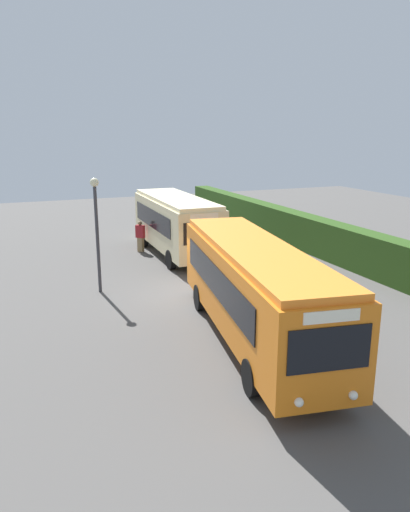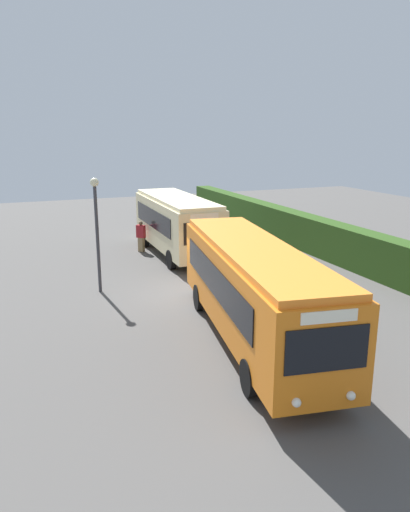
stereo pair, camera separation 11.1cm
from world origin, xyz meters
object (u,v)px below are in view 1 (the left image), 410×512
Objects in this scene: person_center at (213,233)px; person_far at (295,292)px; bus_cream at (176,222)px; person_right at (241,232)px; lamppost at (96,221)px; person_left at (140,236)px; bus_orange at (254,287)px.

person_center is 10.84m from person_far.
person_center is at bearing 102.96° from bus_cream.
person_center is at bearing 155.50° from person_right.
bus_cream is 1.78× the size of lamppost.
person_right is (0.07, 3.99, -0.88)m from bus_cream.
bus_cream reaches higher than person_center.
person_left is 7.54m from lamppost.
person_left reaches higher than person_far.
person_far is (10.23, 1.22, -1.02)m from bus_cream.
lamppost is (5.34, -7.62, 2.17)m from person_center.
person_right reaches higher than person_left.
person_left is at bearing 161.34° from person_right.
person_left is at bearing 151.13° from lamppost.
person_center is (-12.35, 3.85, -0.93)m from bus_orange.
bus_orange reaches higher than person_center.
person_right is 1.14× the size of person_far.
bus_cream is 5.35× the size of person_far.
person_right is at bearing 117.40° from lamppost.
person_right is 10.54m from person_far.
person_right is 10.51m from lamppost.
lamppost is at bearing -155.60° from person_right.
person_far is 8.67m from lamppost.
person_far is (10.76, -1.25, -0.09)m from person_center.
bus_cream is at bearing 176.01° from person_right.
person_left is at bearing -131.43° from bus_cream.
person_center is 0.96× the size of person_right.
lamppost is (6.32, -3.49, 2.19)m from person_left.
person_left is 4.25m from person_center.
bus_orange is at bearing -131.70° from person_left.
lamppost is at bearing -46.14° from bus_cream.
bus_cream is 11.91m from bus_orange.
person_far is (-1.59, 2.60, -1.02)m from bus_orange.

